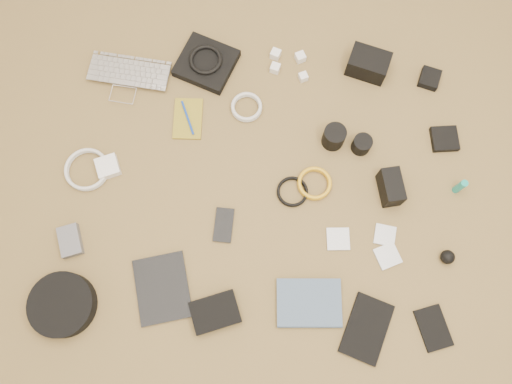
{
  "coord_description": "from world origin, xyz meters",
  "views": [
    {
      "loc": [
        0.01,
        -0.48,
        1.64
      ],
      "look_at": [
        -0.0,
        -0.02,
        0.02
      ],
      "focal_mm": 35.0,
      "sensor_mm": 36.0,
      "label": 1
    }
  ],
  "objects_px": {
    "tablet": "(162,288)",
    "paperback": "(310,328)",
    "laptop": "(127,82)",
    "phone": "(224,225)",
    "headphone_case": "(62,305)",
    "dslr_camera": "(368,64)"
  },
  "relations": [
    {
      "from": "tablet",
      "to": "paperback",
      "type": "xyz_separation_m",
      "value": [
        0.48,
        -0.11,
        0.01
      ]
    },
    {
      "from": "laptop",
      "to": "paperback",
      "type": "relative_size",
      "value": 1.43
    },
    {
      "from": "phone",
      "to": "paperback",
      "type": "xyz_separation_m",
      "value": [
        0.29,
        -0.32,
        0.01
      ]
    },
    {
      "from": "laptop",
      "to": "paperback",
      "type": "bearing_deg",
      "value": -43.97
    },
    {
      "from": "laptop",
      "to": "headphone_case",
      "type": "distance_m",
      "value": 0.8
    },
    {
      "from": "dslr_camera",
      "to": "paperback",
      "type": "bearing_deg",
      "value": -84.38
    },
    {
      "from": "dslr_camera",
      "to": "tablet",
      "type": "bearing_deg",
      "value": -111.75
    },
    {
      "from": "dslr_camera",
      "to": "paperback",
      "type": "xyz_separation_m",
      "value": [
        -0.21,
        -0.92,
        -0.03
      ]
    },
    {
      "from": "paperback",
      "to": "tablet",
      "type": "bearing_deg",
      "value": 75.48
    },
    {
      "from": "laptop",
      "to": "dslr_camera",
      "type": "relative_size",
      "value": 2.09
    },
    {
      "from": "laptop",
      "to": "tablet",
      "type": "bearing_deg",
      "value": -67.91
    },
    {
      "from": "laptop",
      "to": "headphone_case",
      "type": "relative_size",
      "value": 1.43
    },
    {
      "from": "laptop",
      "to": "dslr_camera",
      "type": "bearing_deg",
      "value": 13.25
    },
    {
      "from": "phone",
      "to": "dslr_camera",
      "type": "bearing_deg",
      "value": 54.47
    },
    {
      "from": "headphone_case",
      "to": "paperback",
      "type": "height_order",
      "value": "headphone_case"
    },
    {
      "from": "tablet",
      "to": "paperback",
      "type": "distance_m",
      "value": 0.49
    },
    {
      "from": "laptop",
      "to": "dslr_camera",
      "type": "xyz_separation_m",
      "value": [
        0.87,
        0.08,
        0.03
      ]
    },
    {
      "from": "phone",
      "to": "paperback",
      "type": "bearing_deg",
      "value": -44.41
    },
    {
      "from": "laptop",
      "to": "tablet",
      "type": "distance_m",
      "value": 0.75
    },
    {
      "from": "paperback",
      "to": "headphone_case",
      "type": "bearing_deg",
      "value": 84.98
    },
    {
      "from": "dslr_camera",
      "to": "phone",
      "type": "distance_m",
      "value": 0.78
    },
    {
      "from": "laptop",
      "to": "dslr_camera",
      "type": "height_order",
      "value": "dslr_camera"
    }
  ]
}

